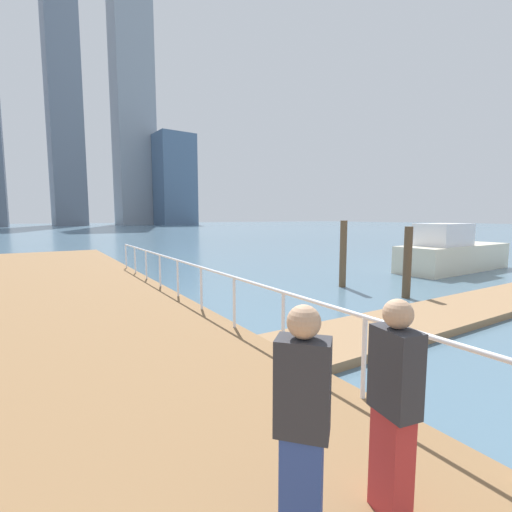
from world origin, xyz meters
The scene contains 12 objects.
ground_plane centered at (0.00, 20.00, 0.00)m, with size 300.00×300.00×0.00m, color slate.
floating_dock centered at (3.77, 8.23, 0.09)m, with size 14.54×2.00×0.18m, color #93704C.
boardwalk_railing centered at (-3.15, 7.63, 1.24)m, with size 0.06×24.02×1.08m.
dock_piling_0 centered at (3.40, 12.72, 1.27)m, with size 0.26×0.26×2.55m, color brown.
dock_piling_4 centered at (3.82, 10.24, 1.19)m, with size 0.27×0.27×2.37m, color brown.
dock_piling_5 centered at (9.15, 13.98, 0.84)m, with size 0.32×0.32×1.68m, color brown.
moored_boat_1 centered at (11.09, 12.87, 0.88)m, with size 7.03×2.30×2.37m.
pedestrian_0 centered at (-4.34, 4.59, 1.28)m, with size 0.28×0.39×1.69m.
pedestrian_2 centered at (-5.12, 4.73, 1.29)m, with size 0.41×0.41×1.72m.
skyline_tower_2 centered at (3.13, 132.40, 38.20)m, with size 9.12×12.81×76.41m, color slate.
skyline_tower_3 centered at (24.06, 131.98, 43.72)m, with size 12.23×11.75×87.44m, color #8C939E.
skyline_tower_4 centered at (34.55, 121.21, 15.08)m, with size 11.98×10.22×30.16m, color slate.
Camera 1 is at (-6.56, 2.98, 2.68)m, focal length 24.97 mm.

